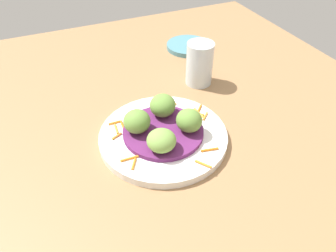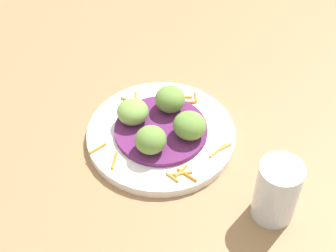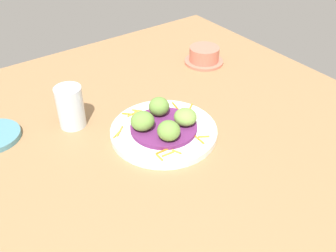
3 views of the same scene
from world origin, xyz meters
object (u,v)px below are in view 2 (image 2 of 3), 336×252
Objects in this scene: main_plate at (161,135)px; guac_scoop_back at (133,113)px; water_glass at (277,191)px; guac_scoop_center at (190,126)px; guac_scoop_left at (151,140)px; guac_scoop_right at (170,99)px.

guac_scoop_back is (4.32, -1.76, 3.41)cm from main_plate.
guac_scoop_center is at bearing -52.00° from water_glass.
guac_scoop_back is at bearing -41.57° from water_glass.
water_glass is (-10.52, 13.47, 0.45)cm from guac_scoop_center.
guac_scoop_center reaches higher than main_plate.
guac_scoop_center is 17.09cm from water_glass.
guac_scoop_left reaches higher than guac_scoop_back.
guac_scoop_left is 6.60cm from guac_scoop_back.
main_plate is 5.95cm from guac_scoop_right.
guac_scoop_left is 19.86cm from water_glass.
guac_scoop_back is at bearing -22.18° from guac_scoop_center.
guac_scoop_left is at bearing 67.82° from main_plate.
main_plate is 21.66cm from water_glass.
guac_scoop_left reaches higher than main_plate.
water_glass is (-19.15, 16.98, 0.73)cm from guac_scoop_back.
guac_scoop_left is at bearing -33.32° from water_glass.
guac_scoop_center is 1.07× the size of guac_scoop_right.
guac_scoop_left and guac_scoop_center have the same top height.
main_plate is 2.42× the size of water_glass.
guac_scoop_right is (-1.76, -4.32, 3.70)cm from main_plate.
main_plate is at bearing 157.82° from guac_scoop_back.
guac_scoop_back reaches higher than main_plate.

